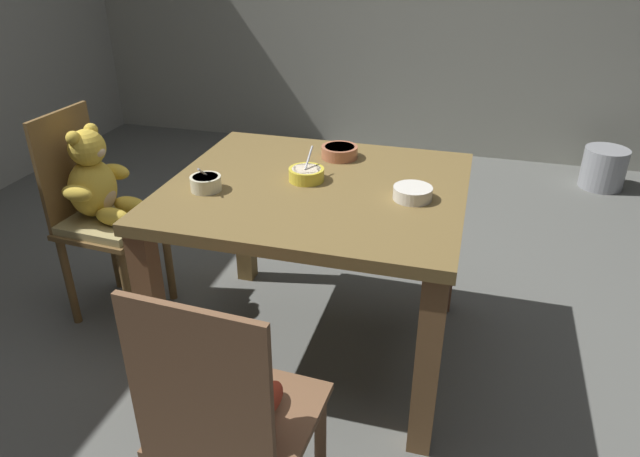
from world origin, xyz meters
TOP-DOWN VIEW (x-y plane):
  - ground_plane at (0.00, 0.00)m, footprint 5.20×5.20m
  - dining_table at (0.00, 0.00)m, footprint 1.09×0.97m
  - teddy_chair_near_front at (0.04, -0.93)m, footprint 0.41×0.41m
  - teddy_chair_near_left at (-0.97, 0.02)m, footprint 0.39×0.39m
  - porridge_bowl_terracotta_far_center at (0.02, 0.29)m, footprint 0.15×0.15m
  - porridge_bowl_yellow_center at (-0.05, 0.03)m, footprint 0.13×0.14m
  - porridge_bowl_white_near_right at (0.36, -0.03)m, footprint 0.14×0.14m
  - porridge_bowl_cream_near_left at (-0.37, -0.16)m, footprint 0.11×0.12m
  - metal_pail at (1.41, 2.15)m, footprint 0.29×0.29m

SIDE VIEW (x-z plane):
  - ground_plane at x=0.00m, z-range -0.04..0.00m
  - metal_pail at x=1.41m, z-range 0.00..0.27m
  - teddy_chair_near_front at x=0.04m, z-range 0.07..1.00m
  - teddy_chair_near_left at x=-0.97m, z-range 0.11..1.04m
  - dining_table at x=0.00m, z-range 0.25..1.00m
  - porridge_bowl_white_near_right at x=0.36m, z-range 0.75..0.80m
  - porridge_bowl_yellow_center at x=-0.05m, z-range 0.72..0.83m
  - porridge_bowl_terracotta_far_center at x=0.02m, z-range 0.75..0.80m
  - porridge_bowl_cream_near_left at x=-0.37m, z-range 0.72..0.83m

